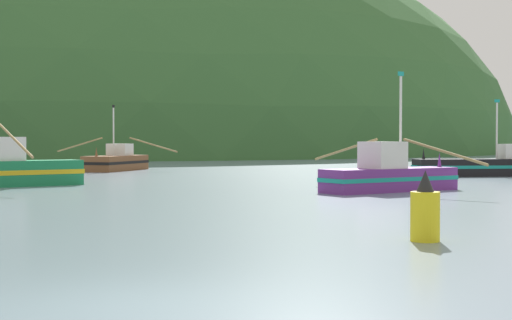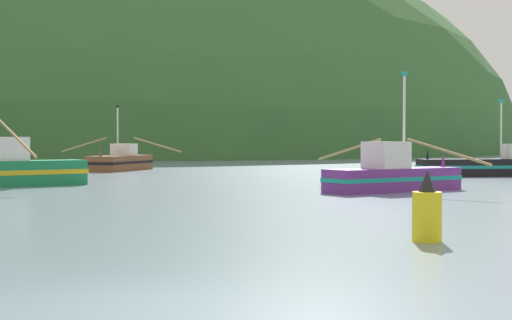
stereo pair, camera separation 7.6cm
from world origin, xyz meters
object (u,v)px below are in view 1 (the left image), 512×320
object	(u,v)px
fishing_boat_purple	(392,175)
channel_buoy	(429,212)
fishing_boat_brown	(120,162)
fishing_boat_black	(509,165)

from	to	relation	value
fishing_boat_purple	channel_buoy	size ratio (longest dim) A/B	5.73
channel_buoy	fishing_boat_brown	bearing A→B (deg)	109.98
fishing_boat_black	fishing_boat_purple	bearing A→B (deg)	47.21
fishing_boat_brown	fishing_boat_purple	bearing A→B (deg)	52.39
fishing_boat_brown	fishing_boat_purple	distance (m)	29.02
fishing_boat_brown	fishing_boat_purple	world-z (taller)	fishing_boat_purple
fishing_boat_purple	channel_buoy	distance (m)	17.28
fishing_boat_brown	channel_buoy	size ratio (longest dim) A/B	5.93
fishing_boat_brown	fishing_boat_purple	size ratio (longest dim) A/B	1.04
fishing_boat_brown	fishing_boat_black	distance (m)	28.64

